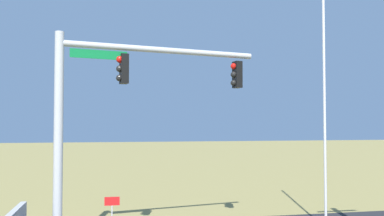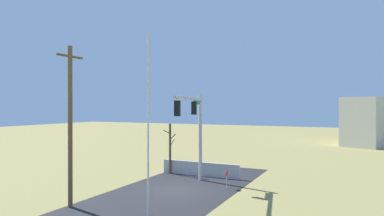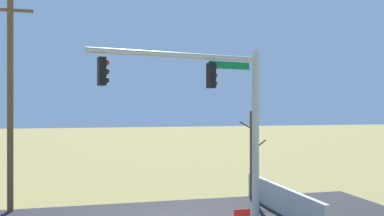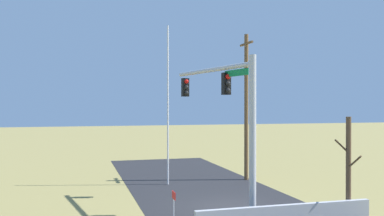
% 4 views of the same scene
% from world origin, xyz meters
% --- Properties ---
extents(ground_plane, '(160.00, 160.00, 0.00)m').
position_xyz_m(ground_plane, '(0.00, 0.00, 0.00)').
color(ground_plane, olive).
extents(road_surface, '(28.00, 8.00, 0.01)m').
position_xyz_m(road_surface, '(-4.00, 0.00, 0.01)').
color(road_surface, '#232326').
rests_on(road_surface, ground_plane).
extents(sidewalk_corner, '(6.00, 6.00, 0.01)m').
position_xyz_m(sidewalk_corner, '(4.33, -0.19, 0.00)').
color(sidewalk_corner, '#B7B5AD').
rests_on(sidewalk_corner, ground_plane).
extents(retaining_fence, '(0.20, 6.92, 1.17)m').
position_xyz_m(retaining_fence, '(4.80, 0.50, 0.58)').
color(retaining_fence, '#A8A8AD').
rests_on(retaining_fence, ground_plane).
extents(signal_mast, '(6.72, 1.51, 6.77)m').
position_xyz_m(signal_mast, '(1.60, -0.53, 4.72)').
color(signal_mast, '#B2B5BA').
rests_on(signal_mast, ground_plane).
extents(flagpole, '(0.10, 0.10, 9.59)m').
position_xyz_m(flagpole, '(-6.22, -1.53, 4.80)').
color(flagpole, silver).
rests_on(flagpole, ground_plane).
extents(utility_pole, '(1.90, 0.26, 9.34)m').
position_xyz_m(utility_pole, '(-6.46, 3.66, 4.84)').
color(utility_pole, brown).
rests_on(utility_pole, ground_plane).
extents(bare_tree, '(1.27, 1.02, 4.35)m').
position_xyz_m(bare_tree, '(4.59, 3.26, 2.23)').
color(bare_tree, brown).
rests_on(bare_tree, ground_plane).
extents(open_sign, '(0.56, 0.04, 1.22)m').
position_xyz_m(open_sign, '(1.68, -2.99, 0.91)').
color(open_sign, silver).
rests_on(open_sign, ground_plane).
extents(distant_building, '(11.95, 8.39, 7.19)m').
position_xyz_m(distant_building, '(36.59, -13.34, 3.60)').
color(distant_building, beige).
rests_on(distant_building, ground_plane).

